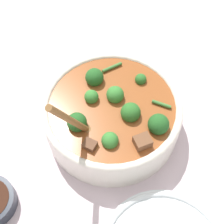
# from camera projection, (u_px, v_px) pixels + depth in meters

# --- Properties ---
(ground_plane) EXTENTS (4.00, 4.00, 0.00)m
(ground_plane) POSITION_uv_depth(u_px,v_px,m) (112.00, 125.00, 0.71)
(ground_plane) COLOR silver
(stew_bowl) EXTENTS (0.29, 0.29, 0.23)m
(stew_bowl) POSITION_uv_depth(u_px,v_px,m) (112.00, 114.00, 0.67)
(stew_bowl) COLOR white
(stew_bowl) RESTS_ON ground_plane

